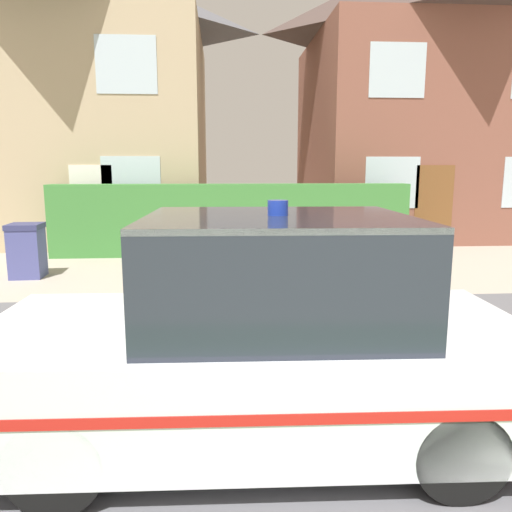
{
  "coord_description": "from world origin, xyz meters",
  "views": [
    {
      "loc": [
        -0.73,
        -0.45,
        2.04
      ],
      "look_at": [
        -0.34,
        5.11,
        1.05
      ],
      "focal_mm": 35.0,
      "sensor_mm": 36.0,
      "label": 1
    }
  ],
  "objects": [
    {
      "name": "house_left",
      "position": [
        -4.85,
        15.14,
        4.13
      ],
      "size": [
        7.52,
        7.02,
        8.11
      ],
      "color": "tan",
      "rests_on": "ground"
    },
    {
      "name": "house_right",
      "position": [
        5.43,
        15.2,
        4.25
      ],
      "size": [
        6.93,
        6.57,
        8.33
      ],
      "color": "brown",
      "rests_on": "ground"
    },
    {
      "name": "police_car",
      "position": [
        -0.44,
        3.06,
        0.78
      ],
      "size": [
        3.98,
        1.86,
        1.8
      ],
      "rotation": [
        0.0,
        0.0,
        3.11
      ],
      "color": "black",
      "rests_on": "road_strip"
    },
    {
      "name": "wheelie_bin",
      "position": [
        -4.37,
        9.03,
        0.51
      ],
      "size": [
        0.62,
        0.64,
        1.01
      ],
      "rotation": [
        0.0,
        0.0,
        0.06
      ],
      "color": "#474C8C",
      "rests_on": "ground"
    },
    {
      "name": "road_strip",
      "position": [
        0.0,
        4.28,
        0.01
      ],
      "size": [
        28.0,
        5.76,
        0.01
      ],
      "primitive_type": "cube",
      "color": "#5B5B60",
      "rests_on": "ground"
    },
    {
      "name": "garden_hedge",
      "position": [
        -0.49,
        11.21,
        0.83
      ],
      "size": [
        8.32,
        0.53,
        1.67
      ],
      "primitive_type": "cube",
      "color": "#3D7F38",
      "rests_on": "ground"
    }
  ]
}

